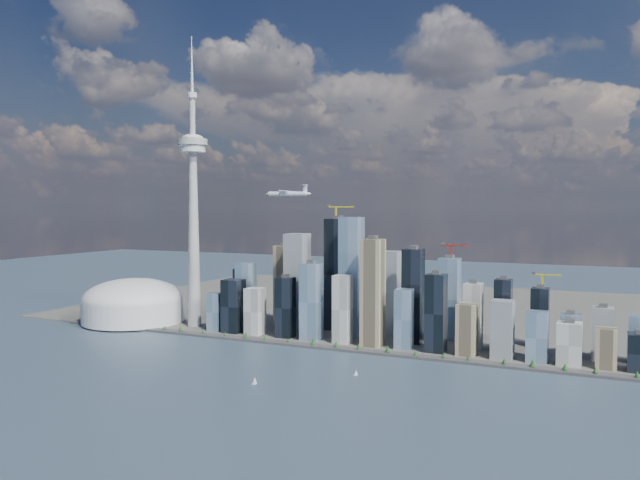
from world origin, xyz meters
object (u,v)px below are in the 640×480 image
at_px(needle_tower, 193,205).
at_px(sailboat_east, 356,374).
at_px(dome_stadium, 134,303).
at_px(sailboat_west, 255,382).
at_px(airplane, 288,193).

bearing_deg(needle_tower, sailboat_east, -25.29).
xyz_separation_m(dome_stadium, sailboat_west, (442.58, -277.49, -36.15)).
bearing_deg(sailboat_west, airplane, 83.06).
height_order(needle_tower, dome_stadium, needle_tower).
bearing_deg(airplane, sailboat_west, -90.13).
distance_m(airplane, sailboat_east, 312.97).
bearing_deg(sailboat_east, sailboat_west, -159.88).
height_order(needle_tower, airplane, needle_tower).
height_order(dome_stadium, sailboat_west, dome_stadium).
height_order(airplane, sailboat_east, airplane).
relative_size(dome_stadium, sailboat_east, 23.58).
bearing_deg(dome_stadium, needle_tower, 4.09).
height_order(needle_tower, sailboat_west, needle_tower).
height_order(dome_stadium, airplane, airplane).
height_order(airplane, sailboat_west, airplane).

